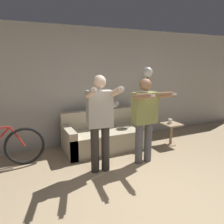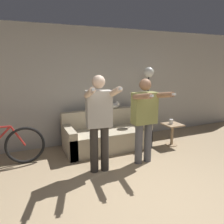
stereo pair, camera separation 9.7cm
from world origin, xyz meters
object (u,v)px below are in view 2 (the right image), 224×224
Objects in this scene: couch at (106,136)px; cat at (113,105)px; person_left at (99,118)px; side_table at (172,130)px; cup at (171,122)px; floor_lamp at (148,82)px; person_right at (145,115)px.

cat is (0.29, 0.30, 0.61)m from couch.
person_left is 3.53× the size of cat.
cup is at bearing 133.73° from side_table.
floor_lamp reaches higher than cat.
cat is at bearing 147.54° from cup.
couch is 1.49m from cup.
side_table is at bearing 21.99° from person_left.
couch is 0.74m from cat.
couch is 1.21m from person_right.
floor_lamp reaches higher than person_right.
person_right is 0.90× the size of floor_lamp.
couch is 17.65× the size of cup.
person_left is at bearing 179.67° from person_right.
side_table is (1.14, -0.74, -0.53)m from cat.
person_right is 1.31m from side_table.
side_table is at bearing 25.76° from person_right.
person_right is 1.26m from cat.
cat is 4.55× the size of cup.
floor_lamp reaches higher than person_left.
person_right reaches higher than couch.
cat is 0.94× the size of side_table.
person_left is 0.87m from person_right.
cup is (1.91, 0.55, -0.41)m from person_left.
floor_lamp is 1.07m from cup.
cup is at bearing -16.20° from couch.
floor_lamp is at bearing 55.11° from person_right.
cup is at bearing 27.48° from person_right.
person_right is at bearing 6.91° from person_left.
couch reaches higher than side_table.
person_left reaches higher than person_right.
couch is 1.28m from person_left.
side_table is at bearing -32.83° from cat.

